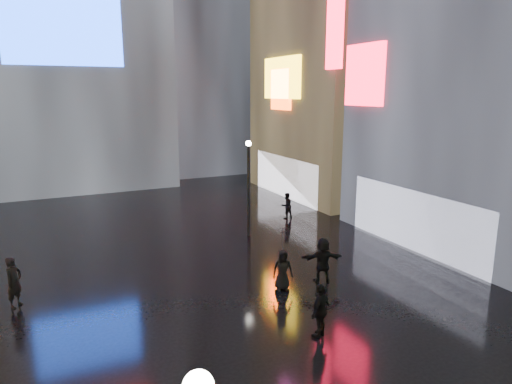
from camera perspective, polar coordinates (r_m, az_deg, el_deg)
ground at (r=21.27m, az=-9.49°, el=-8.99°), size 140.00×140.00×0.00m
building_right_far at (r=36.60m, az=11.24°, el=22.09°), size 10.28×12.00×28.00m
lamp_far at (r=24.39m, az=-0.92°, el=1.17°), size 0.30×0.30×5.20m
pedestrian_3 at (r=15.13m, az=8.04°, el=-14.44°), size 1.14×0.90×1.81m
pedestrian_4 at (r=18.33m, az=3.34°, el=-9.67°), size 0.92×0.74×1.63m
pedestrian_5 at (r=19.14m, az=8.32°, el=-8.41°), size 1.83×1.08×1.88m
pedestrian_6 at (r=19.02m, az=-28.00°, el=-9.93°), size 0.78×0.82×1.90m
pedestrian_7 at (r=28.30m, az=3.83°, el=-1.70°), size 0.87×0.73×1.61m
umbrella_2 at (r=17.89m, az=3.39°, el=-5.86°), size 1.05×1.07×0.93m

